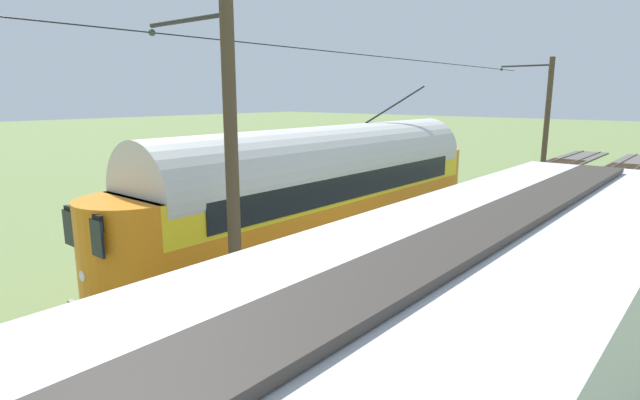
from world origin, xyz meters
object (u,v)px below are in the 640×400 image
Objects in this scene: catenary_pole_mid_near at (230,170)px; spare_tie_stack at (305,213)px; vintage_streetcar at (328,186)px; catenary_pole_foreground at (545,125)px.

catenary_pole_mid_near reaches higher than spare_tie_stack.
vintage_streetcar is 7.02m from catenary_pole_mid_near.
catenary_pole_foreground is at bearing -99.53° from vintage_streetcar.
catenary_pole_foreground is 1.00× the size of catenary_pole_mid_near.
spare_tie_stack is (3.60, -2.87, -1.99)m from vintage_streetcar.
vintage_streetcar is 7.07× the size of spare_tie_stack.
vintage_streetcar is 2.34× the size of catenary_pole_foreground.
spare_tie_stack is (6.14, -9.24, -3.51)m from catenary_pole_mid_near.
vintage_streetcar reaches higher than spare_tie_stack.
catenary_pole_mid_near is 3.02× the size of spare_tie_stack.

